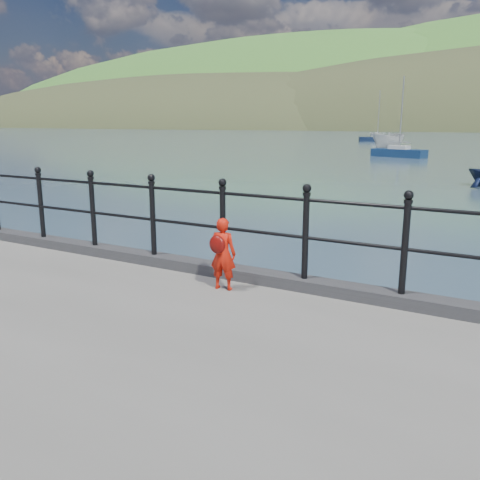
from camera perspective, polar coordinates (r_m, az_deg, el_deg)
The scene contains 7 objects.
ground at distance 7.81m, azimuth -5.09°, elevation -10.09°, with size 600.00×600.00×0.00m, color #2D4251.
kerb at distance 7.34m, azimuth -5.92°, elevation -2.75°, with size 60.00×0.30×0.15m, color #28282B.
railing at distance 7.17m, azimuth -6.06°, elevation 3.01°, with size 18.11×0.11×1.20m.
child at distance 6.35m, azimuth -1.98°, elevation -1.48°, with size 0.37×0.33×0.92m.
launch_white at distance 56.78m, azimuth 16.25°, elevation 10.59°, with size 1.95×5.18×2.00m, color silver.
sailboat_left at distance 83.18m, azimuth 15.15°, elevation 10.86°, with size 5.72×3.65×7.89m.
sailboat_port at distance 47.22m, azimuth 17.40°, elevation 9.28°, with size 4.94×2.75×7.02m.
Camera 1 is at (4.10, -5.89, 3.08)m, focal length 38.00 mm.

